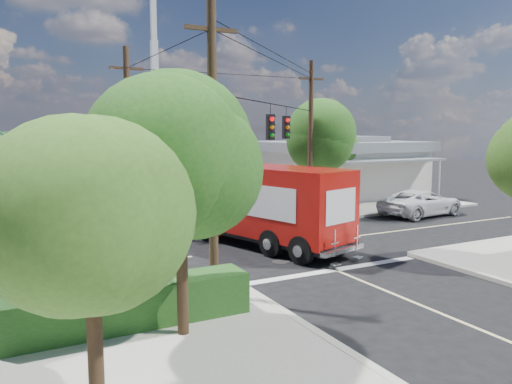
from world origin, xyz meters
TOP-DOWN VIEW (x-y plane):
  - ground at (0.00, 0.00)m, footprint 120.00×120.00m
  - sidewalk_ne at (10.88, 10.88)m, footprint 14.12×14.12m
  - sidewalk_nw at (-10.88, 10.88)m, footprint 14.12×14.12m
  - road_markings at (0.00, -1.47)m, footprint 32.00×32.00m
  - building_ne at (12.50, 11.97)m, footprint 11.80×10.20m
  - radio_tower at (0.50, 20.00)m, footprint 0.80×0.80m
  - tree_sw_front at (-6.99, -7.54)m, footprint 3.88×3.78m
  - tree_sw_back at (-9.49, -10.04)m, footprint 3.56×3.42m
  - tree_ne_front at (7.21, 6.76)m, footprint 4.21×4.14m
  - tree_ne_back at (9.81, 8.96)m, footprint 3.77×3.66m
  - palm_nw_front at (-7.50, 7.50)m, footprint 3.01×3.08m
  - palm_nw_back at (-9.50, 9.00)m, footprint 3.01×3.08m
  - utility_poles at (-1.58, 1.60)m, footprint 12.00×10.68m
  - picket_fence at (-7.80, -5.60)m, footprint 5.94×0.06m
  - hedge_sw at (-8.00, -6.40)m, footprint 6.20×1.20m
  - vending_boxes at (6.50, 6.20)m, footprint 1.90×0.50m
  - delivery_truck at (-0.37, -0.10)m, footprint 4.65×8.58m
  - parked_car at (11.66, 2.86)m, footprint 5.86×3.24m
  - pedestrian at (-6.63, -6.28)m, footprint 0.71×0.80m

SIDE VIEW (x-z plane):
  - ground at x=0.00m, z-range 0.00..0.00m
  - road_markings at x=0.00m, z-range 0.00..0.01m
  - sidewalk_ne at x=10.88m, z-range 0.00..0.14m
  - sidewalk_nw at x=-10.88m, z-range 0.00..0.14m
  - picket_fence at x=-7.80m, z-range 0.18..1.18m
  - hedge_sw at x=-8.00m, z-range 0.14..1.24m
  - vending_boxes at x=6.50m, z-range 0.14..1.24m
  - parked_car at x=11.66m, z-range 0.00..1.55m
  - pedestrian at x=-6.63m, z-range 0.14..1.98m
  - delivery_truck at x=-0.37m, z-range 0.03..3.59m
  - building_ne at x=12.50m, z-range 0.07..4.57m
  - tree_sw_back at x=-9.49m, z-range 1.19..6.60m
  - tree_ne_back at x=9.81m, z-range 1.27..7.10m
  - tree_sw_front at x=-6.99m, z-range 1.32..7.35m
  - palm_nw_back at x=-9.50m, z-range 2.08..7.27m
  - utility_poles at x=-1.58m, z-range 0.17..9.17m
  - tree_ne_front at x=7.21m, z-range 1.44..8.09m
  - palm_nw_front at x=-7.50m, z-range 2.25..7.84m
  - radio_tower at x=0.50m, z-range -2.86..14.14m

